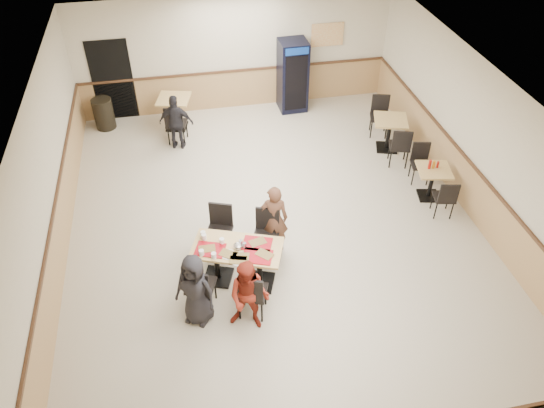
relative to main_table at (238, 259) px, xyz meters
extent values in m
plane|color=beige|center=(0.90, 1.28, -0.54)|extent=(10.00, 10.00, 0.00)
plane|color=silver|center=(0.90, 1.28, 2.46)|extent=(10.00, 10.00, 0.00)
plane|color=beige|center=(0.90, 6.28, 0.96)|extent=(8.00, 0.00, 8.00)
plane|color=beige|center=(-3.10, 1.28, 0.96)|extent=(0.00, 10.00, 10.00)
plane|color=beige|center=(4.90, 1.28, 0.96)|extent=(0.00, 10.00, 10.00)
cube|color=tan|center=(0.90, 6.26, -0.04)|extent=(7.98, 0.03, 1.00)
cube|color=tan|center=(4.89, 1.28, -0.04)|extent=(0.03, 9.98, 1.00)
cube|color=#472B19|center=(0.90, 6.25, 0.49)|extent=(7.98, 0.04, 0.06)
cube|color=black|center=(-2.20, 6.26, 0.51)|extent=(1.00, 0.02, 2.10)
cube|color=orange|center=(3.30, 6.24, 1.26)|extent=(0.85, 0.02, 0.60)
cube|color=black|center=(-0.36, 0.13, -0.52)|extent=(0.63, 0.63, 0.04)
cylinder|color=black|center=(-0.36, 0.13, -0.13)|extent=(0.10, 0.10, 0.74)
cube|color=tan|center=(-0.36, 0.13, 0.25)|extent=(0.98, 0.98, 0.04)
cube|color=black|center=(0.36, -0.13, -0.52)|extent=(0.63, 0.63, 0.04)
cylinder|color=black|center=(0.36, -0.13, -0.13)|extent=(0.10, 0.10, 0.74)
cube|color=tan|center=(0.36, -0.13, 0.25)|extent=(0.98, 0.98, 0.04)
imported|color=black|center=(-0.78, -0.70, 0.15)|extent=(0.81, 0.73, 1.38)
imported|color=maroon|center=(0.04, -1.00, 0.15)|extent=(0.82, 0.75, 1.38)
imported|color=brown|center=(0.78, 0.70, 0.18)|extent=(0.58, 0.44, 1.45)
imported|color=black|center=(-0.76, 4.54, 0.14)|extent=(0.86, 0.53, 1.36)
cube|color=#AB0B16|center=(0.35, 0.01, 0.28)|extent=(0.58, 0.51, 0.02)
cube|color=#AB0B16|center=(-0.45, 0.03, 0.28)|extent=(0.58, 0.51, 0.02)
cube|color=#AB0B16|center=(0.30, -0.28, 0.28)|extent=(0.58, 0.51, 0.02)
cylinder|color=silver|center=(0.42, -0.27, 0.28)|extent=(0.25, 0.25, 0.01)
cube|color=#A76F41|center=(0.42, -0.27, 0.29)|extent=(0.33, 0.33, 0.02)
cylinder|color=silver|center=(-0.17, -0.15, 0.28)|extent=(0.25, 0.25, 0.01)
cube|color=#A76F41|center=(-0.17, -0.15, 0.29)|extent=(0.34, 0.31, 0.02)
cylinder|color=silver|center=(0.36, 0.04, 0.28)|extent=(0.25, 0.25, 0.01)
cube|color=#A76F41|center=(0.36, 0.04, 0.29)|extent=(0.32, 0.25, 0.02)
cylinder|color=silver|center=(-0.50, 0.05, 0.28)|extent=(0.25, 0.25, 0.01)
cube|color=#A76F41|center=(-0.50, 0.05, 0.29)|extent=(0.28, 0.19, 0.02)
cylinder|color=silver|center=(0.03, -0.24, 0.28)|extent=(0.25, 0.25, 0.01)
cube|color=#A76F41|center=(0.03, -0.24, 0.29)|extent=(0.32, 0.25, 0.02)
cylinder|color=silver|center=(-0.03, -0.32, 0.28)|extent=(0.25, 0.25, 0.01)
cube|color=#A76F41|center=(-0.03, -0.32, 0.29)|extent=(0.32, 0.25, 0.02)
cylinder|color=white|center=(-0.41, -0.17, 0.33)|extent=(0.09, 0.09, 0.11)
cylinder|color=white|center=(-0.52, 0.31, 0.33)|extent=(0.09, 0.09, 0.11)
cylinder|color=white|center=(-0.60, -0.07, 0.33)|extent=(0.09, 0.09, 0.11)
cylinder|color=white|center=(-0.24, 0.14, 0.33)|extent=(0.09, 0.09, 0.11)
cylinder|color=white|center=(-0.53, 0.38, 0.33)|extent=(0.09, 0.09, 0.11)
cylinder|color=#A9ACBC|center=(0.12, -0.05, 0.33)|extent=(0.07, 0.07, 0.12)
cylinder|color=#A9ACBC|center=(0.07, 0.03, 0.33)|extent=(0.07, 0.07, 0.12)
ellipsoid|color=silver|center=(0.01, -0.03, 0.33)|extent=(0.16, 0.16, 0.11)
cube|color=black|center=(4.32, 1.57, -0.52)|extent=(0.51, 0.51, 0.04)
cylinder|color=black|center=(4.32, 1.57, -0.18)|extent=(0.09, 0.09, 0.65)
cube|color=tan|center=(4.32, 1.57, 0.16)|extent=(0.79, 0.79, 0.04)
cube|color=black|center=(4.12, 3.50, -0.52)|extent=(0.60, 0.60, 0.04)
cylinder|color=black|center=(4.12, 3.50, -0.13)|extent=(0.10, 0.10, 0.73)
cube|color=tan|center=(4.12, 3.50, 0.24)|extent=(0.93, 0.93, 0.04)
cylinder|color=#A8140C|center=(4.22, 1.62, 0.27)|extent=(0.06, 0.06, 0.20)
cylinder|color=orange|center=(4.31, 1.62, 0.26)|extent=(0.06, 0.06, 0.17)
cylinder|color=#A8140C|center=(4.40, 1.62, 0.24)|extent=(0.05, 0.05, 0.14)
cube|color=black|center=(-0.76, 5.48, -0.52)|extent=(0.60, 0.60, 0.04)
cylinder|color=black|center=(-0.76, 5.48, -0.12)|extent=(0.10, 0.10, 0.75)
cube|color=tan|center=(-0.76, 5.48, 0.26)|extent=(0.93, 0.93, 0.04)
cube|color=black|center=(2.33, 5.88, 0.39)|extent=(0.72, 0.70, 1.86)
cube|color=black|center=(2.34, 5.53, 0.34)|extent=(0.57, 0.04, 1.47)
cube|color=navy|center=(2.34, 5.52, 1.20)|extent=(0.59, 0.04, 0.18)
cylinder|color=black|center=(-2.52, 5.83, -0.15)|extent=(0.50, 0.50, 0.78)
camera|label=1|loc=(-0.69, -6.43, 6.54)|focal=35.00mm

